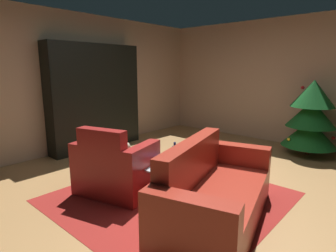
% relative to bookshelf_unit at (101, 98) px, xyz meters
% --- Properties ---
extents(ground_plane, '(7.37, 7.37, 0.00)m').
position_rel_bookshelf_unit_xyz_m(ground_plane, '(2.43, -0.32, -0.99)').
color(ground_plane, '#9D7344').
extents(wall_back, '(5.41, 0.06, 2.60)m').
position_rel_bookshelf_unit_xyz_m(wall_back, '(2.43, 2.78, 0.31)').
color(wall_back, tan).
rests_on(wall_back, ground).
extents(wall_left, '(0.06, 6.26, 2.60)m').
position_rel_bookshelf_unit_xyz_m(wall_left, '(-0.25, -0.32, 0.31)').
color(wall_left, tan).
rests_on(wall_left, ground).
extents(area_rug, '(2.47, 2.48, 0.01)m').
position_rel_bookshelf_unit_xyz_m(area_rug, '(2.54, -0.81, -0.99)').
color(area_rug, maroon).
rests_on(area_rug, ground).
extents(bookshelf_unit, '(0.34, 1.92, 2.04)m').
position_rel_bookshelf_unit_xyz_m(bookshelf_unit, '(0.00, 0.00, 0.00)').
color(bookshelf_unit, black).
rests_on(bookshelf_unit, ground).
extents(armchair_red, '(1.08, 0.90, 0.89)m').
position_rel_bookshelf_unit_xyz_m(armchair_red, '(1.93, -1.18, -0.67)').
color(armchair_red, maroon).
rests_on(armchair_red, ground).
extents(couch_red, '(1.23, 1.96, 0.84)m').
position_rel_bookshelf_unit_xyz_m(couch_red, '(3.24, -0.91, -0.70)').
color(couch_red, maroon).
rests_on(couch_red, ground).
extents(coffee_table, '(0.71, 0.71, 0.40)m').
position_rel_bookshelf_unit_xyz_m(coffee_table, '(2.42, -0.74, -0.62)').
color(coffee_table, black).
rests_on(coffee_table, ground).
extents(book_stack_on_table, '(0.22, 0.19, 0.07)m').
position_rel_bookshelf_unit_xyz_m(book_stack_on_table, '(2.41, -0.75, -0.55)').
color(book_stack_on_table, red).
rests_on(book_stack_on_table, coffee_table).
extents(bottle_on_table, '(0.08, 0.08, 0.23)m').
position_rel_bookshelf_unit_xyz_m(bottle_on_table, '(2.40, -0.55, -0.50)').
color(bottle_on_table, navy).
rests_on(bottle_on_table, coffee_table).
extents(decorated_tree, '(0.95, 0.95, 1.38)m').
position_rel_bookshelf_unit_xyz_m(decorated_tree, '(3.29, 2.23, -0.28)').
color(decorated_tree, brown).
rests_on(decorated_tree, ground).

